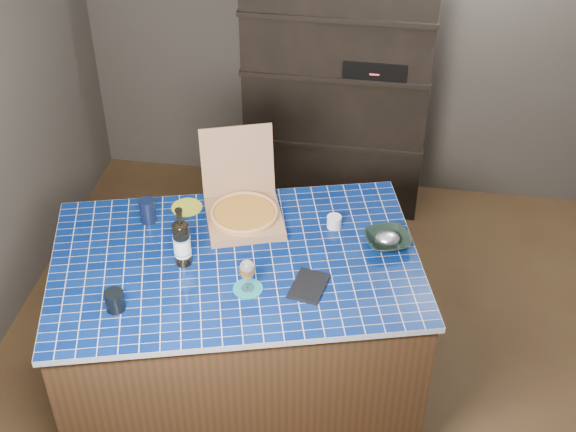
% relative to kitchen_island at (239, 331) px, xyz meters
% --- Properties ---
extents(room, '(3.50, 3.50, 3.50)m').
position_rel_kitchen_island_xyz_m(room, '(0.28, 0.36, 0.77)').
color(room, brown).
rests_on(room, ground).
extents(shelving_unit, '(1.20, 0.41, 1.80)m').
position_rel_kitchen_island_xyz_m(shelving_unit, '(0.28, 1.89, 0.42)').
color(shelving_unit, black).
rests_on(shelving_unit, floor).
extents(kitchen_island, '(1.97, 1.53, 0.96)m').
position_rel_kitchen_island_xyz_m(kitchen_island, '(0.00, 0.00, 0.00)').
color(kitchen_island, '#46281B').
rests_on(kitchen_island, floor).
extents(pizza_box, '(0.50, 0.55, 0.41)m').
position_rel_kitchen_island_xyz_m(pizza_box, '(-0.02, 0.32, 0.53)').
color(pizza_box, '#90644A').
rests_on(pizza_box, kitchen_island).
extents(mead_bottle, '(0.08, 0.08, 0.32)m').
position_rel_kitchen_island_xyz_m(mead_bottle, '(-0.24, -0.06, 0.60)').
color(mead_bottle, black).
rests_on(mead_bottle, kitchen_island).
extents(teal_trivet, '(0.14, 0.14, 0.01)m').
position_rel_kitchen_island_xyz_m(teal_trivet, '(0.10, -0.19, 0.48)').
color(teal_trivet, teal).
rests_on(teal_trivet, kitchen_island).
extents(wine_glass, '(0.07, 0.07, 0.16)m').
position_rel_kitchen_island_xyz_m(wine_glass, '(0.10, -0.19, 0.59)').
color(wine_glass, white).
rests_on(wine_glass, teal_trivet).
extents(tumbler, '(0.09, 0.09, 0.10)m').
position_rel_kitchen_island_xyz_m(tumbler, '(-0.45, -0.41, 0.53)').
color(tumbler, black).
rests_on(tumbler, kitchen_island).
extents(dvd_case, '(0.18, 0.23, 0.02)m').
position_rel_kitchen_island_xyz_m(dvd_case, '(0.37, -0.14, 0.49)').
color(dvd_case, black).
rests_on(dvd_case, kitchen_island).
extents(bowl, '(0.28, 0.28, 0.05)m').
position_rel_kitchen_island_xyz_m(bowl, '(0.70, 0.23, 0.50)').
color(bowl, black).
rests_on(bowl, kitchen_island).
extents(foil_contents, '(0.12, 0.10, 0.06)m').
position_rel_kitchen_island_xyz_m(foil_contents, '(0.70, 0.23, 0.52)').
color(foil_contents, silver).
rests_on(foil_contents, bowl).
extents(white_jar, '(0.07, 0.07, 0.06)m').
position_rel_kitchen_island_xyz_m(white_jar, '(0.43, 0.33, 0.51)').
color(white_jar, white).
rests_on(white_jar, kitchen_island).
extents(navy_cup, '(0.08, 0.08, 0.13)m').
position_rel_kitchen_island_xyz_m(navy_cup, '(-0.49, 0.23, 0.54)').
color(navy_cup, black).
rests_on(navy_cup, kitchen_island).
extents(green_trivet, '(0.16, 0.16, 0.01)m').
position_rel_kitchen_island_xyz_m(green_trivet, '(-0.33, 0.36, 0.48)').
color(green_trivet, gold).
rests_on(green_trivet, kitchen_island).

